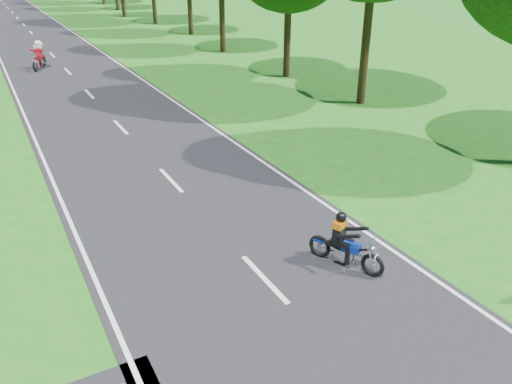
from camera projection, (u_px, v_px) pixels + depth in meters
ground at (316, 334)px, 9.47m from camera, size 160.00×160.00×0.00m
main_road at (24, 25)px, 48.94m from camera, size 7.00×140.00×0.02m
road_markings at (24, 27)px, 47.40m from camera, size 7.40×140.00×0.01m
rider_near_blue at (347, 241)px, 11.21m from camera, size 1.16×1.68×1.34m
rider_far_red at (38, 55)px, 30.34m from camera, size 1.40×2.09×1.66m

